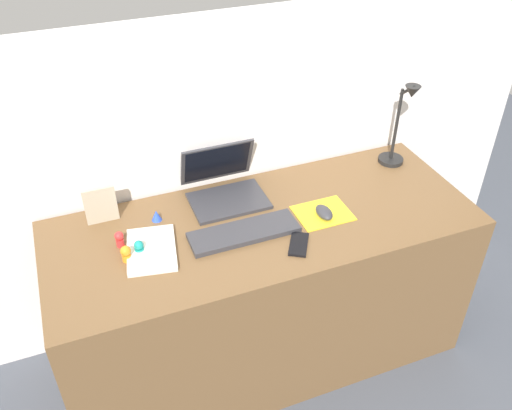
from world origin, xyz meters
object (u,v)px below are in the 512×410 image
object	(u,v)px
toy_figurine_blue	(156,215)
mouse	(324,212)
toy_figurine_red	(120,239)
toy_figurine_teal	(139,248)
cell_phone	(299,244)
desk_lamp	(400,127)
laptop	(223,183)
notebook_pad	(152,250)
toy_figurine_orange	(126,253)
keyboard	(244,232)
picture_frame	(101,205)

from	to	relation	value
toy_figurine_blue	mouse	bearing A→B (deg)	-19.48
toy_figurine_red	toy_figurine_teal	bearing A→B (deg)	-50.50
mouse	toy_figurine_blue	world-z (taller)	toy_figurine_blue
cell_phone	desk_lamp	world-z (taller)	desk_lamp
mouse	cell_phone	world-z (taller)	mouse
laptop	notebook_pad	xyz separation A→B (m)	(-0.35, -0.24, -0.04)
notebook_pad	cell_phone	bearing A→B (deg)	-7.01
desk_lamp	toy_figurine_orange	size ratio (longest dim) A/B	6.26
toy_figurine_orange	keyboard	bearing A→B (deg)	-2.00
cell_phone	toy_figurine_teal	distance (m)	0.57
desk_lamp	toy_figurine_blue	xyz separation A→B (m)	(-1.07, -0.01, -0.16)
picture_frame	toy_figurine_orange	size ratio (longest dim) A/B	2.40
desk_lamp	picture_frame	size ratio (longest dim) A/B	2.61
picture_frame	toy_figurine_blue	bearing A→B (deg)	-19.83
desk_lamp	toy_figurine_teal	bearing A→B (deg)	-171.21
toy_figurine_orange	desk_lamp	bearing A→B (deg)	9.29
mouse	cell_phone	size ratio (longest dim) A/B	0.75
laptop	toy_figurine_blue	bearing A→B (deg)	-166.57
laptop	cell_phone	size ratio (longest dim) A/B	2.34
laptop	keyboard	bearing A→B (deg)	-92.65
toy_figurine_orange	cell_phone	bearing A→B (deg)	-13.74
laptop	notebook_pad	world-z (taller)	laptop
desk_lamp	toy_figurine_red	world-z (taller)	desk_lamp
cell_phone	mouse	bearing A→B (deg)	67.04
keyboard	toy_figurine_teal	world-z (taller)	toy_figurine_teal
notebook_pad	toy_figurine_teal	world-z (taller)	toy_figurine_teal
picture_frame	toy_figurine_teal	xyz separation A→B (m)	(0.09, -0.24, -0.05)
toy_figurine_orange	mouse	bearing A→B (deg)	-2.00
laptop	toy_figurine_red	bearing A→B (deg)	-159.10
laptop	keyboard	xyz separation A→B (m)	(-0.01, -0.27, -0.04)
toy_figurine_teal	toy_figurine_orange	size ratio (longest dim) A/B	0.91
laptop	toy_figurine_teal	world-z (taller)	laptop
keyboard	toy_figurine_blue	xyz separation A→B (m)	(-0.28, 0.20, 0.01)
keyboard	toy_figurine_orange	xyz separation A→B (m)	(-0.43, 0.02, 0.02)
desk_lamp	laptop	bearing A→B (deg)	175.61
picture_frame	toy_figurine_blue	distance (m)	0.21
mouse	toy_figurine_red	world-z (taller)	toy_figurine_red
laptop	notebook_pad	size ratio (longest dim) A/B	1.25
notebook_pad	laptop	bearing A→B (deg)	45.20
laptop	toy_figurine_red	world-z (taller)	laptop
toy_figurine_blue	toy_figurine_orange	bearing A→B (deg)	-128.49
toy_figurine_orange	toy_figurine_blue	xyz separation A→B (m)	(0.15, 0.19, -0.01)
toy_figurine_orange	toy_figurine_blue	bearing A→B (deg)	51.51
keyboard	cell_phone	world-z (taller)	keyboard
cell_phone	toy_figurine_red	world-z (taller)	toy_figurine_red
desk_lamp	toy_figurine_orange	xyz separation A→B (m)	(-1.21, -0.20, -0.15)
toy_figurine_teal	toy_figurine_blue	bearing A→B (deg)	59.35
picture_frame	toy_figurine_red	size ratio (longest dim) A/B	2.38
toy_figurine_red	toy_figurine_blue	xyz separation A→B (m)	(0.16, 0.10, -0.01)
laptop	toy_figurine_orange	distance (m)	0.51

